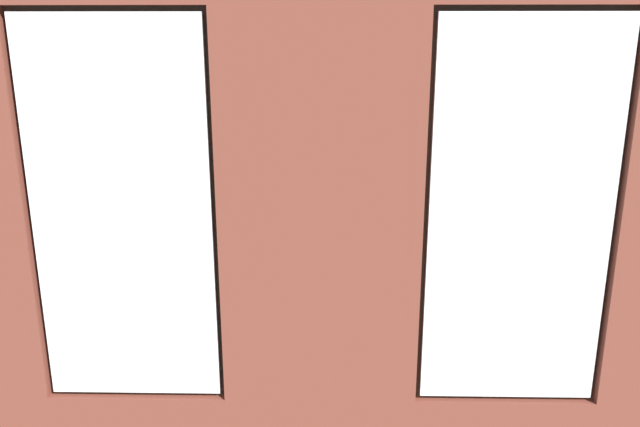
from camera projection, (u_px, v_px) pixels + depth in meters
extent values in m
cube|color=brown|center=(325.00, 305.00, 6.51)|extent=(6.64, 6.17, 0.10)
cube|color=brown|center=(320.00, 208.00, 3.42)|extent=(1.12, 0.16, 3.47)
cube|color=white|center=(520.00, 220.00, 3.38)|extent=(0.99, 0.03, 2.16)
cube|color=#38281E|center=(517.00, 217.00, 3.44)|extent=(1.05, 0.04, 2.22)
cube|color=white|center=(122.00, 218.00, 3.42)|extent=(0.99, 0.03, 2.16)
cube|color=#38281E|center=(125.00, 215.00, 3.48)|extent=(1.05, 0.04, 2.22)
cube|color=olive|center=(320.00, 390.00, 3.84)|extent=(3.43, 0.24, 0.06)
cube|color=black|center=(320.00, 148.00, 3.42)|extent=(0.53, 0.03, 0.71)
cube|color=teal|center=(320.00, 147.00, 3.44)|extent=(0.47, 0.01, 0.65)
cube|color=silver|center=(12.00, 137.00, 5.90)|extent=(0.10, 5.17, 3.47)
cube|color=black|center=(218.00, 385.00, 4.52)|extent=(2.09, 0.85, 0.42)
cube|color=black|center=(207.00, 357.00, 4.10)|extent=(2.09, 0.24, 0.38)
cube|color=black|center=(347.00, 347.00, 4.42)|extent=(0.22, 0.85, 0.24)
cube|color=black|center=(86.00, 345.00, 4.46)|extent=(0.22, 0.85, 0.24)
cube|color=black|center=(294.00, 349.00, 4.48)|extent=(0.51, 0.65, 0.12)
cube|color=black|center=(217.00, 349.00, 4.49)|extent=(0.51, 0.65, 0.12)
cube|color=black|center=(141.00, 348.00, 4.50)|extent=(0.51, 0.65, 0.12)
cube|color=black|center=(544.00, 281.00, 6.46)|extent=(0.88, 1.93, 0.42)
cube|color=black|center=(580.00, 245.00, 6.35)|extent=(0.27, 1.92, 0.38)
cube|color=black|center=(521.00, 229.00, 7.19)|extent=(0.85, 0.23, 0.24)
cube|color=black|center=(580.00, 284.00, 5.56)|extent=(0.85, 0.23, 0.24)
cube|color=black|center=(531.00, 245.00, 6.74)|extent=(0.66, 0.69, 0.12)
cube|color=black|center=(556.00, 270.00, 6.03)|extent=(0.66, 0.69, 0.12)
cube|color=olive|center=(312.00, 249.00, 6.83)|extent=(1.45, 0.89, 0.04)
cube|color=olive|center=(370.00, 257.00, 7.24)|extent=(0.07, 0.07, 0.39)
cube|color=olive|center=(256.00, 256.00, 7.27)|extent=(0.07, 0.07, 0.39)
cube|color=olive|center=(374.00, 281.00, 6.50)|extent=(0.07, 0.07, 0.39)
cube|color=olive|center=(247.00, 280.00, 6.53)|extent=(0.07, 0.07, 0.39)
cylinder|color=#B23D38|center=(321.00, 248.00, 6.68)|extent=(0.07, 0.07, 0.08)
cylinder|color=gray|center=(271.00, 248.00, 6.69)|extent=(0.11, 0.11, 0.08)
sphere|color=#1E5B28|center=(271.00, 239.00, 6.66)|extent=(0.14, 0.14, 0.14)
cube|color=#59595B|center=(312.00, 247.00, 6.82)|extent=(0.14, 0.16, 0.02)
cube|color=#B2B2B7|center=(296.00, 243.00, 6.93)|extent=(0.17, 0.05, 0.02)
cube|color=black|center=(348.00, 243.00, 6.96)|extent=(0.05, 0.17, 0.02)
cube|color=black|center=(80.00, 266.00, 6.78)|extent=(0.94, 0.42, 0.50)
cube|color=black|center=(78.00, 242.00, 6.70)|extent=(0.40, 0.20, 0.05)
cube|color=black|center=(77.00, 238.00, 6.69)|extent=(0.06, 0.04, 0.06)
cube|color=black|center=(74.00, 212.00, 6.61)|extent=(0.91, 0.04, 0.51)
cube|color=black|center=(75.00, 211.00, 6.63)|extent=(0.86, 0.01, 0.46)
cylinder|color=#9E5638|center=(414.00, 277.00, 6.96)|extent=(0.13, 0.13, 0.15)
cylinder|color=brown|center=(414.00, 268.00, 6.93)|extent=(0.02, 0.02, 0.07)
ellipsoid|color=#286B2D|center=(415.00, 256.00, 6.89)|extent=(0.27, 0.27, 0.22)
cylinder|color=beige|center=(479.00, 248.00, 7.85)|extent=(0.16, 0.16, 0.19)
cylinder|color=brown|center=(479.00, 238.00, 7.82)|extent=(0.02, 0.02, 0.07)
ellipsoid|color=#337F38|center=(480.00, 225.00, 7.77)|extent=(0.29, 0.29, 0.26)
cylinder|color=brown|center=(510.00, 227.00, 8.41)|extent=(0.32, 0.32, 0.38)
cylinder|color=brown|center=(512.00, 204.00, 8.32)|extent=(0.06, 0.06, 0.26)
cone|color=#337F38|center=(502.00, 182.00, 8.23)|extent=(0.43, 0.17, 0.42)
cone|color=#337F38|center=(511.00, 183.00, 8.11)|extent=(0.29, 0.40, 0.44)
cone|color=#337F38|center=(527.00, 185.00, 8.14)|extent=(0.43, 0.36, 0.38)
cone|color=#337F38|center=(521.00, 180.00, 8.34)|extent=(0.40, 0.36, 0.42)
cone|color=#337F38|center=(507.00, 178.00, 8.36)|extent=(0.27, 0.39, 0.45)
cylinder|color=gray|center=(101.00, 311.00, 5.91)|extent=(0.31, 0.31, 0.29)
cylinder|color=brown|center=(97.00, 273.00, 5.80)|extent=(0.06, 0.06, 0.48)
cone|color=#286B2D|center=(68.00, 221.00, 5.66)|extent=(0.53, 0.16, 0.64)
cone|color=#286B2D|center=(68.00, 230.00, 5.48)|extent=(0.43, 0.56, 0.59)
cone|color=#286B2D|center=(99.00, 224.00, 5.51)|extent=(0.41, 0.48, 0.65)
cone|color=#286B2D|center=(118.00, 222.00, 5.69)|extent=(0.58, 0.19, 0.60)
cone|color=#286B2D|center=(119.00, 221.00, 5.89)|extent=(0.50, 0.58, 0.53)
cone|color=#286B2D|center=(84.00, 219.00, 5.89)|extent=(0.47, 0.58, 0.55)
cylinder|color=beige|center=(153.00, 227.00, 8.46)|extent=(0.31, 0.31, 0.36)
cylinder|color=brown|center=(151.00, 210.00, 8.39)|extent=(0.05, 0.05, 0.12)
ellipsoid|color=#1E5B28|center=(150.00, 190.00, 8.32)|extent=(0.72, 0.72, 0.44)
cylinder|color=beige|center=(424.00, 396.00, 4.51)|extent=(0.24, 0.24, 0.28)
cylinder|color=brown|center=(426.00, 358.00, 4.43)|extent=(0.04, 0.04, 0.33)
cone|color=#286B2D|center=(395.00, 306.00, 4.30)|extent=(0.58, 0.19, 0.58)
cone|color=#286B2D|center=(414.00, 325.00, 4.10)|extent=(0.42, 0.61, 0.52)
cone|color=#286B2D|center=(437.00, 326.00, 4.07)|extent=(0.16, 0.63, 0.52)
cone|color=#286B2D|center=(467.00, 320.00, 4.18)|extent=(0.60, 0.45, 0.51)
cone|color=#286B2D|center=(455.00, 297.00, 4.38)|extent=(0.53, 0.31, 0.63)
cone|color=#286B2D|center=(432.00, 294.00, 4.58)|extent=(0.28, 0.63, 0.52)
cone|color=#286B2D|center=(408.00, 291.00, 4.44)|extent=(0.43, 0.43, 0.65)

